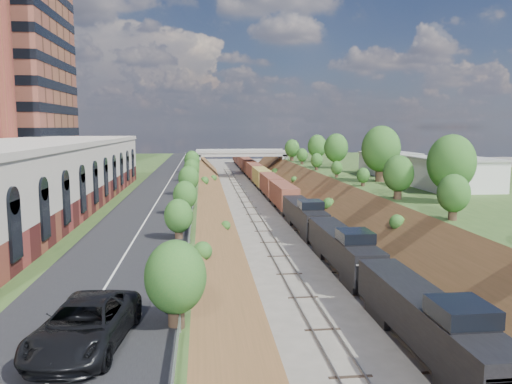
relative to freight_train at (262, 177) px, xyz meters
name	(u,v)px	position (x,y,z in m)	size (l,w,h in m)	color
platform_left	(42,205)	(-35.60, -36.33, 0.02)	(44.00, 180.00, 5.00)	#335021
platform_right	(484,198)	(30.40, -36.33, 0.02)	(44.00, 180.00, 5.00)	#335021
embankment_left	(199,219)	(-13.60, -36.33, -2.48)	(7.07, 180.00, 7.07)	brown
embankment_right	(345,216)	(8.40, -36.33, -2.48)	(7.07, 180.00, 7.07)	brown
rail_left_track	(256,217)	(-5.20, -36.33, -2.39)	(1.58, 180.00, 0.18)	gray
rail_right_track	(290,217)	(0.00, -36.33, -2.39)	(1.58, 180.00, 0.18)	gray
road	(167,185)	(-18.10, -36.33, 2.57)	(8.00, 180.00, 0.10)	black
guardrail	(196,182)	(-14.00, -36.53, 3.07)	(0.10, 171.00, 0.70)	#99999E
commercial_building	(21,178)	(-30.60, -58.33, 6.02)	(14.30, 62.30, 7.00)	maroon
overpass	(241,159)	(-2.60, 25.67, 2.43)	(24.50, 8.30, 7.40)	gray
white_building_near	(452,174)	(20.90, -44.33, 4.52)	(9.00, 12.00, 4.00)	silver
white_building_far	(389,164)	(20.40, -22.33, 4.32)	(8.00, 10.00, 3.60)	silver
tree_right_large	(451,163)	(14.40, -56.33, 6.90)	(5.25, 5.25, 7.61)	#473323
tree_left_crest	(182,225)	(-14.40, -76.33, 4.56)	(2.45, 2.45, 3.55)	#473323
freight_train	(262,177)	(0.00, 0.00, 0.00)	(2.81, 173.72, 4.55)	black
suv	(85,325)	(-17.47, -90.23, 3.51)	(2.98, 6.46, 1.79)	black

